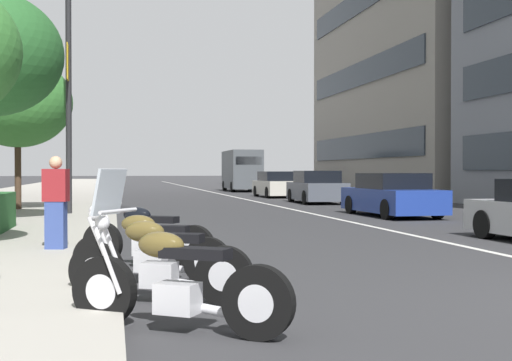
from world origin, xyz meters
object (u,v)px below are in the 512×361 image
(motorcycle_mid_row, at_px, (157,265))
(street_lamp_with_banners, at_px, (82,63))
(car_far_down_avenue, at_px, (276,185))
(car_following_behind, at_px, (317,188))
(pedestrian_on_plaza, at_px, (56,202))
(car_approaching_light, at_px, (392,196))
(delivery_van_ahead, at_px, (242,170))
(street_tree_near_plaza_corner, at_px, (18,102))
(motorcycle_by_sign_pole, at_px, (174,283))
(motorcycle_second_in_row, at_px, (145,238))
(motorcycle_far_end_row, at_px, (149,252))

(motorcycle_mid_row, height_order, street_lamp_with_banners, street_lamp_with_banners)
(car_far_down_avenue, xyz_separation_m, street_lamp_with_banners, (-14.98, 9.81, 4.12))
(car_following_behind, height_order, pedestrian_on_plaza, pedestrian_on_plaza)
(car_approaching_light, bearing_deg, pedestrian_on_plaza, 130.18)
(delivery_van_ahead, xyz_separation_m, street_lamp_with_banners, (-26.25, 9.95, 3.26))
(street_tree_near_plaza_corner, bearing_deg, motorcycle_by_sign_pole, -168.48)
(car_approaching_light, relative_size, street_tree_near_plaza_corner, 0.86)
(delivery_van_ahead, bearing_deg, street_lamp_with_banners, 160.47)
(car_following_behind, xyz_separation_m, pedestrian_on_plaza, (-17.76, 9.99, 0.25))
(car_following_behind, relative_size, delivery_van_ahead, 0.72)
(motorcycle_by_sign_pole, bearing_deg, car_following_behind, -76.42)
(car_following_behind, height_order, car_far_down_avenue, car_following_behind)
(motorcycle_second_in_row, xyz_separation_m, car_far_down_avenue, (26.30, -8.41, 0.24))
(motorcycle_far_end_row, bearing_deg, pedestrian_on_plaza, -41.86)
(motorcycle_second_in_row, xyz_separation_m, street_lamp_with_banners, (11.32, 1.39, 4.36))
(motorcycle_by_sign_pole, distance_m, car_far_down_avenue, 31.69)
(motorcycle_mid_row, relative_size, street_tree_near_plaza_corner, 0.38)
(motorcycle_by_sign_pole, height_order, pedestrian_on_plaza, pedestrian_on_plaza)
(street_lamp_with_banners, xyz_separation_m, street_tree_near_plaza_corner, (2.83, 2.29, -0.97))
(motorcycle_mid_row, xyz_separation_m, street_lamp_with_banners, (14.15, 1.41, 4.39))
(car_approaching_light, relative_size, delivery_van_ahead, 0.77)
(car_far_down_avenue, distance_m, pedestrian_on_plaza, 26.72)
(car_following_behind, distance_m, street_lamp_with_banners, 13.37)
(street_lamp_with_banners, height_order, street_tree_near_plaza_corner, street_lamp_with_banners)
(car_following_behind, distance_m, street_tree_near_plaza_corner, 13.63)
(street_lamp_with_banners, bearing_deg, delivery_van_ahead, -20.77)
(street_tree_near_plaza_corner, relative_size, pedestrian_on_plaza, 3.36)
(street_lamp_with_banners, bearing_deg, motorcycle_by_sign_pole, -174.63)
(car_approaching_light, xyz_separation_m, delivery_van_ahead, (27.41, -0.20, 0.89))
(street_tree_near_plaza_corner, bearing_deg, delivery_van_ahead, -27.61)
(motorcycle_by_sign_pole, height_order, car_approaching_light, motorcycle_by_sign_pole)
(car_approaching_light, distance_m, street_lamp_with_banners, 10.67)
(pedestrian_on_plaza, bearing_deg, street_tree_near_plaza_corner, -157.26)
(motorcycle_by_sign_pole, relative_size, motorcycle_second_in_row, 0.98)
(motorcycle_by_sign_pole, bearing_deg, motorcycle_second_in_row, -55.53)
(motorcycle_second_in_row, bearing_deg, motorcycle_far_end_row, 121.75)
(car_approaching_light, relative_size, car_far_down_avenue, 1.08)
(motorcycle_by_sign_pole, distance_m, motorcycle_mid_row, 1.44)
(car_following_behind, bearing_deg, pedestrian_on_plaza, 152.38)
(motorcycle_second_in_row, distance_m, car_following_behind, 21.04)
(car_far_down_avenue, relative_size, street_tree_near_plaza_corner, 0.80)
(motorcycle_mid_row, relative_size, street_lamp_with_banners, 0.26)
(car_far_down_avenue, distance_m, street_lamp_with_banners, 18.37)
(motorcycle_by_sign_pole, distance_m, pedestrian_on_plaza, 5.93)
(car_following_behind, relative_size, street_lamp_with_banners, 0.56)
(motorcycle_mid_row, relative_size, car_following_behind, 0.47)
(motorcycle_far_end_row, bearing_deg, motorcycle_by_sign_pole, 114.64)
(motorcycle_second_in_row, bearing_deg, street_lamp_with_banners, -50.85)
(motorcycle_mid_row, distance_m, pedestrian_on_plaza, 4.54)
(motorcycle_mid_row, height_order, car_far_down_avenue, car_far_down_avenue)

